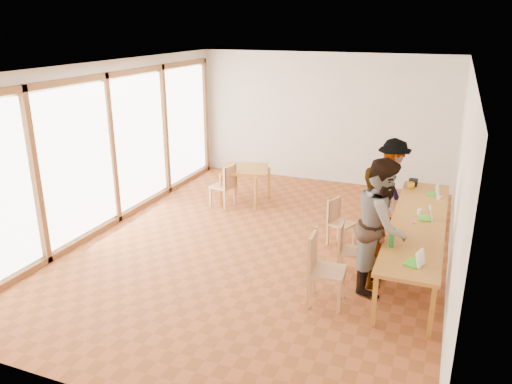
# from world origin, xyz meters

# --- Properties ---
(ground) EXTENTS (8.00, 8.00, 0.00)m
(ground) POSITION_xyz_m (0.00, 0.00, 0.00)
(ground) COLOR #9D4D25
(ground) RESTS_ON ground
(wall_back) EXTENTS (6.00, 0.10, 3.00)m
(wall_back) POSITION_xyz_m (0.00, 4.00, 1.50)
(wall_back) COLOR beige
(wall_back) RESTS_ON ground
(wall_front) EXTENTS (6.00, 0.10, 3.00)m
(wall_front) POSITION_xyz_m (0.00, -4.00, 1.50)
(wall_front) COLOR beige
(wall_front) RESTS_ON ground
(wall_right) EXTENTS (0.10, 8.00, 3.00)m
(wall_right) POSITION_xyz_m (3.00, 0.00, 1.50)
(wall_right) COLOR beige
(wall_right) RESTS_ON ground
(window_wall) EXTENTS (0.10, 8.00, 3.00)m
(window_wall) POSITION_xyz_m (-2.96, 0.00, 1.50)
(window_wall) COLOR white
(window_wall) RESTS_ON ground
(ceiling) EXTENTS (6.00, 8.00, 0.04)m
(ceiling) POSITION_xyz_m (0.00, 0.00, 3.02)
(ceiling) COLOR white
(ceiling) RESTS_ON wall_back
(communal_table) EXTENTS (0.80, 4.00, 0.75)m
(communal_table) POSITION_xyz_m (2.50, 0.23, 0.70)
(communal_table) COLOR #A66A25
(communal_table) RESTS_ON ground
(side_table) EXTENTS (0.90, 0.90, 0.75)m
(side_table) POSITION_xyz_m (-1.10, 1.92, 0.67)
(side_table) COLOR #A66A25
(side_table) RESTS_ON ground
(chair_near) EXTENTS (0.50, 0.50, 0.54)m
(chair_near) POSITION_xyz_m (1.37, -1.41, 0.62)
(chair_near) COLOR tan
(chair_near) RESTS_ON ground
(chair_mid) EXTENTS (0.41, 0.41, 0.44)m
(chair_mid) POSITION_xyz_m (1.54, -0.49, 0.50)
(chair_mid) COLOR tan
(chair_mid) RESTS_ON ground
(chair_far) EXTENTS (0.49, 0.49, 0.43)m
(chair_far) POSITION_xyz_m (1.17, 0.56, 0.50)
(chair_far) COLOR tan
(chair_far) RESTS_ON ground
(chair_empty) EXTENTS (0.53, 0.53, 0.48)m
(chair_empty) POSITION_xyz_m (1.60, 2.24, 0.55)
(chair_empty) COLOR tan
(chair_empty) RESTS_ON ground
(chair_spare) EXTENTS (0.49, 0.49, 0.48)m
(chair_spare) POSITION_xyz_m (-1.34, 1.49, 0.55)
(chair_spare) COLOR tan
(chair_spare) RESTS_ON ground
(person_near) EXTENTS (0.62, 0.76, 1.78)m
(person_near) POSITION_xyz_m (1.95, -0.60, 0.89)
(person_near) COLOR gray
(person_near) RESTS_ON ground
(person_mid) EXTENTS (0.73, 0.94, 1.92)m
(person_mid) POSITION_xyz_m (2.05, -0.67, 0.96)
(person_mid) COLOR gray
(person_mid) RESTS_ON ground
(person_far) EXTENTS (0.90, 1.19, 1.63)m
(person_far) POSITION_xyz_m (1.89, 1.87, 0.82)
(person_far) COLOR gray
(person_far) RESTS_ON ground
(laptop_near) EXTENTS (0.26, 0.28, 0.20)m
(laptop_near) POSITION_xyz_m (2.59, -1.32, 0.81)
(laptop_near) COLOR #42CC25
(laptop_near) RESTS_ON communal_table
(laptop_mid) EXTENTS (0.23, 0.26, 0.20)m
(laptop_mid) POSITION_xyz_m (2.62, 0.33, 0.81)
(laptop_mid) COLOR #42CC25
(laptop_mid) RESTS_ON communal_table
(laptop_far) EXTENTS (0.22, 0.25, 0.19)m
(laptop_far) POSITION_xyz_m (2.67, 1.56, 0.80)
(laptop_far) COLOR #42CC25
(laptop_far) RESTS_ON communal_table
(yellow_mug) EXTENTS (0.16, 0.16, 0.11)m
(yellow_mug) POSITION_xyz_m (2.24, 1.81, 0.80)
(yellow_mug) COLOR yellow
(yellow_mug) RESTS_ON communal_table
(green_bottle) EXTENTS (0.07, 0.07, 0.28)m
(green_bottle) POSITION_xyz_m (2.23, -0.90, 0.89)
(green_bottle) COLOR #1D782E
(green_bottle) RESTS_ON communal_table
(clear_glass) EXTENTS (0.07, 0.07, 0.09)m
(clear_glass) POSITION_xyz_m (2.49, 0.49, 0.80)
(clear_glass) COLOR silver
(clear_glass) RESTS_ON communal_table
(condiment_cup) EXTENTS (0.08, 0.08, 0.06)m
(condiment_cup) POSITION_xyz_m (2.75, 1.36, 0.78)
(condiment_cup) COLOR white
(condiment_cup) RESTS_ON communal_table
(pink_phone) EXTENTS (0.05, 0.10, 0.01)m
(pink_phone) POSITION_xyz_m (2.44, 0.11, 0.76)
(pink_phone) COLOR #E13F6B
(pink_phone) RESTS_ON communal_table
(black_pouch) EXTENTS (0.16, 0.26, 0.09)m
(black_pouch) POSITION_xyz_m (2.26, 2.04, 0.80)
(black_pouch) COLOR black
(black_pouch) RESTS_ON communal_table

